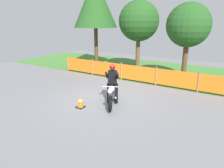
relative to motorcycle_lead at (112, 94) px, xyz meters
name	(u,v)px	position (x,y,z in m)	size (l,w,h in m)	color
ground	(107,99)	(-0.50, 0.41, -0.49)	(24.00, 24.00, 0.02)	slate
grass_verge	(158,71)	(-0.50, 6.89, -0.48)	(24.00, 6.76, 0.01)	#427A33
barrier_fence	(138,73)	(-0.50, 3.51, 0.06)	(10.86, 0.08, 1.05)	olive
tree_leftmost	(95,2)	(-5.13, 5.86, 4.18)	(3.17, 3.17, 6.44)	brown
tree_near_left	(139,21)	(-1.81, 6.20, 2.88)	(2.67, 2.67, 4.73)	brown
tree_near_right	(188,26)	(1.64, 5.07, 2.66)	(2.36, 2.36, 4.36)	brown
motorcycle_lead	(112,94)	(0.00, 0.00, 0.00)	(1.09, 1.93, 1.00)	black
rider_lead	(112,82)	(-0.09, 0.18, 0.43)	(0.70, 0.71, 1.69)	black
traffic_cone	(80,101)	(-0.93, -0.95, -0.22)	(0.32, 0.32, 0.53)	black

